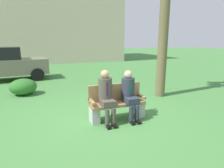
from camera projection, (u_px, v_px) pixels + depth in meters
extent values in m
plane|color=#44803F|center=(103.00, 119.00, 4.96)|extent=(80.00, 80.00, 0.00)
cube|color=#99754C|center=(117.00, 104.00, 4.88)|extent=(1.44, 0.44, 0.07)
cube|color=#99754C|center=(115.00, 92.00, 5.00)|extent=(1.44, 0.06, 0.45)
cube|color=#99754C|center=(92.00, 102.00, 4.62)|extent=(0.08, 0.44, 0.06)
cube|color=#99754C|center=(141.00, 96.00, 5.09)|extent=(0.08, 0.44, 0.06)
cube|color=#B3B3B3|center=(94.00, 115.00, 4.72)|extent=(0.20, 0.37, 0.38)
cube|color=#B3B3B3|center=(138.00, 109.00, 5.15)|extent=(0.20, 0.37, 0.38)
cube|color=#4C473D|center=(108.00, 103.00, 4.59)|extent=(0.32, 0.38, 0.16)
cylinder|color=#4C473D|center=(107.00, 118.00, 4.46)|extent=(0.11, 0.11, 0.45)
cylinder|color=#4C473D|center=(114.00, 117.00, 4.51)|extent=(0.11, 0.11, 0.45)
cube|color=black|center=(108.00, 127.00, 4.45)|extent=(0.09, 0.22, 0.07)
cube|color=black|center=(114.00, 125.00, 4.50)|extent=(0.09, 0.22, 0.07)
cylinder|color=#4C473D|center=(105.00, 89.00, 4.69)|extent=(0.34, 0.34, 0.53)
cube|color=#4C1951|center=(107.00, 89.00, 4.54)|extent=(0.05, 0.01, 0.34)
sphere|color=tan|center=(105.00, 74.00, 4.61)|extent=(0.21, 0.21, 0.21)
cube|color=#2D3342|center=(131.00, 100.00, 4.81)|extent=(0.32, 0.38, 0.16)
cylinder|color=#2D3342|center=(131.00, 114.00, 4.67)|extent=(0.11, 0.11, 0.45)
cylinder|color=#2D3342|center=(137.00, 114.00, 4.73)|extent=(0.11, 0.11, 0.45)
cube|color=black|center=(132.00, 123.00, 4.66)|extent=(0.09, 0.22, 0.07)
cube|color=black|center=(138.00, 122.00, 4.72)|extent=(0.09, 0.22, 0.07)
cylinder|color=#2D3342|center=(128.00, 87.00, 4.91)|extent=(0.34, 0.34, 0.48)
cube|color=#144C3D|center=(131.00, 88.00, 4.76)|extent=(0.05, 0.01, 0.31)
sphere|color=tan|center=(128.00, 74.00, 4.84)|extent=(0.21, 0.21, 0.21)
cylinder|color=brown|center=(164.00, 29.00, 6.51)|extent=(0.34, 0.34, 4.76)
ellipsoid|color=#2E6D28|center=(23.00, 87.00, 7.11)|extent=(0.97, 0.89, 0.61)
cube|color=slate|center=(7.00, 67.00, 9.54)|extent=(4.03, 1.92, 0.76)
cube|color=black|center=(1.00, 53.00, 9.32)|extent=(1.82, 1.51, 0.60)
cylinder|color=black|center=(35.00, 70.00, 10.89)|extent=(0.65, 0.20, 0.64)
cylinder|color=black|center=(38.00, 75.00, 9.52)|extent=(0.65, 0.20, 0.64)
cube|color=beige|center=(39.00, 18.00, 19.03)|extent=(14.98, 8.83, 8.36)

